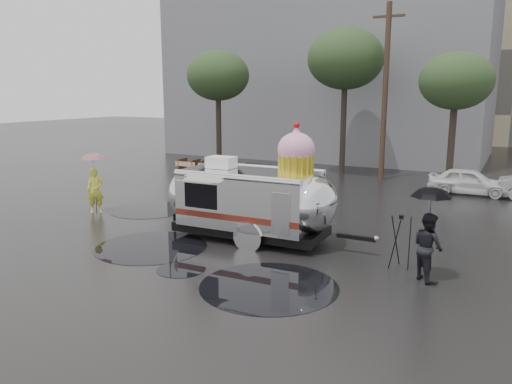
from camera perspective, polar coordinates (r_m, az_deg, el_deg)
The scene contains 14 objects.
ground at distance 15.78m, azimuth -7.79°, elevation -5.64°, with size 120.00×120.00×0.00m, color black.
puddles at distance 15.94m, azimuth -6.79°, elevation -5.43°, with size 10.97×9.83×0.01m.
grey_building at distance 38.48m, azimuth 8.63°, elevation 14.10°, with size 22.00×12.00×13.00m, color slate.
utility_pole at distance 26.97m, azimuth 14.55°, elevation 11.09°, with size 1.60×0.28×9.00m.
tree_left at distance 29.81m, azimuth -4.37°, elevation 13.07°, with size 3.64×3.64×6.95m.
tree_mid at distance 28.67m, azimuth 10.19°, elevation 14.70°, with size 4.20×4.20×8.03m.
tree_right at distance 25.37m, azimuth 21.90°, elevation 11.63°, with size 3.36×3.36×6.42m.
barricade_row at distance 26.77m, azimuth -5.05°, elevation 2.59°, with size 4.30×0.80×1.00m.
airstream_trailer at distance 15.64m, azimuth -0.37°, elevation -0.64°, with size 7.08×2.77×3.81m.
person_left at distance 20.17m, azimuth -17.88°, elevation 0.16°, with size 0.62×0.41×1.72m, color #DEE33E.
umbrella_pink at distance 20.00m, azimuth -18.07°, elevation 3.21°, with size 1.16×1.16×2.34m.
person_right at distance 13.03m, azimuth 19.04°, elevation -5.93°, with size 0.82×0.46×1.71m, color black.
umbrella_black at distance 12.76m, azimuth 19.36°, elevation -1.16°, with size 1.22×1.22×2.38m.
tripod at distance 13.71m, azimuth 16.15°, elevation -4.96°, with size 0.56×0.59×1.44m.
Camera 1 is at (8.89, -12.20, 4.59)m, focal length 35.00 mm.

